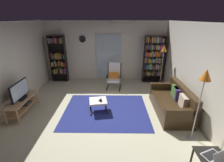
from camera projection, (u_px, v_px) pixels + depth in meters
The scene contains 20 objects.
ground_plane at pixel (101, 112), 4.78m from camera, with size 7.02×7.02×0.00m, color beige.
wall_back at pixel (105, 51), 6.98m from camera, with size 5.60×0.06×2.60m, color silver.
wall_left at pixel (2, 72), 4.32m from camera, with size 0.06×6.00×2.60m, color silver.
wall_right at pixel (198, 73), 4.26m from camera, with size 0.06×6.00×2.60m, color silver.
glass_door_panel at pixel (109, 57), 7.01m from camera, with size 1.10×0.01×2.00m, color silver.
area_rug at pixel (106, 110), 4.88m from camera, with size 2.58×2.07×0.01m, color navy.
tv_stand at pixel (23, 103), 4.68m from camera, with size 0.43×1.27×0.47m.
television at pixel (20, 91), 4.51m from camera, with size 0.20×0.84×0.54m.
bookshelf_near_tv at pixel (58, 58), 6.88m from camera, with size 0.69×0.30×2.04m.
bookshelf_near_sofa at pixel (153, 58), 6.76m from camera, with size 0.85×0.30×2.02m.
leather_sofa at pixel (172, 103), 4.72m from camera, with size 0.85×1.79×0.83m.
lounge_armchair at pixel (114, 75), 6.35m from camera, with size 0.63×0.71×1.02m.
ottoman at pixel (98, 102), 4.76m from camera, with size 0.59×0.56×0.37m.
tv_remote at pixel (100, 100), 4.74m from camera, with size 0.04×0.14×0.02m, color black.
cell_phone at pixel (101, 101), 4.68m from camera, with size 0.07×0.14×0.01m, color black.
floor_lamp_by_sofa at pixel (204, 82), 3.22m from camera, with size 0.23×0.23×1.74m.
floor_lamp_by_shelf at pixel (164, 53), 5.95m from camera, with size 0.22×0.22×1.75m.
side_table at pixel (211, 162), 2.66m from camera, with size 0.48×0.48×0.53m.
laptop at pixel (216, 156), 2.56m from camera, with size 0.40×0.38×0.20m.
wall_clock at pixel (82, 39), 6.72m from camera, with size 0.29×0.03×0.29m.
Camera 1 is at (0.40, -4.06, 2.69)m, focal length 24.98 mm.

